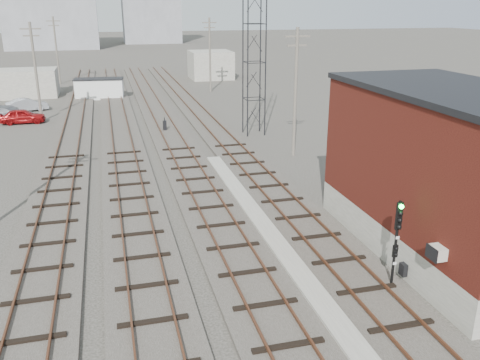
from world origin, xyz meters
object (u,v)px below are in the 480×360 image
object	(u,v)px
car_red	(23,116)
car_grey	(8,114)
switch_stand	(165,126)
car_silver	(27,105)
signal_mast	(397,240)
site_trailer	(99,88)

from	to	relation	value
car_red	car_grey	bearing A→B (deg)	52.28
car_red	car_grey	size ratio (longest dim) A/B	0.77
car_grey	car_red	bearing A→B (deg)	-114.11
switch_stand	car_silver	bearing A→B (deg)	129.71
car_silver	signal_mast	bearing A→B (deg)	-170.42
site_trailer	car_silver	world-z (taller)	site_trailer
site_trailer	car_silver	distance (m)	9.41
car_grey	site_trailer	bearing A→B (deg)	-24.40
car_silver	car_grey	size ratio (longest dim) A/B	0.79
switch_stand	car_silver	xyz separation A→B (m)	(-12.65, 12.87, 0.10)
signal_mast	switch_stand	bearing A→B (deg)	101.07
signal_mast	switch_stand	size ratio (longest dim) A/B	2.99
signal_mast	car_grey	distance (m)	40.65
switch_stand	car_grey	world-z (taller)	car_grey
site_trailer	switch_stand	bearing A→B (deg)	-68.43
car_silver	switch_stand	bearing A→B (deg)	-149.87
car_red	switch_stand	bearing A→B (deg)	-119.45
signal_mast	switch_stand	xyz separation A→B (m)	(-5.45, 27.86, -1.49)
car_red	site_trailer	bearing A→B (deg)	-30.51
car_red	car_grey	xyz separation A→B (m)	(-1.43, 1.09, 0.07)
car_silver	car_grey	bearing A→B (deg)	153.08
signal_mast	car_red	distance (m)	39.02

